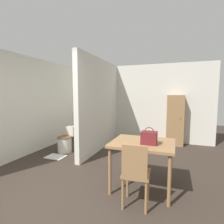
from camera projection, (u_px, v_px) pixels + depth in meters
name	position (u px, v px, depth m)	size (l,w,h in m)	color
ground_plane	(58.00, 210.00, 2.34)	(16.00, 16.00, 0.00)	#382D26
wall_back	(131.00, 103.00, 5.97)	(5.16, 0.12, 2.50)	silver
wall_left	(37.00, 105.00, 4.79)	(0.12, 4.96, 2.50)	silver
partition_wall	(100.00, 105.00, 4.90)	(0.12, 2.57, 2.50)	silver
dining_table	(143.00, 148.00, 2.83)	(0.99, 0.82, 0.78)	#997047
wooden_chair	(136.00, 173.00, 2.35)	(0.39, 0.39, 0.90)	#997047
toilet	(66.00, 141.00, 4.70)	(0.39, 0.54, 0.66)	silver
handbag	(149.00, 138.00, 2.68)	(0.24, 0.17, 0.27)	maroon
wooden_cabinet	(175.00, 120.00, 5.28)	(0.49, 0.40, 1.52)	#997047
bath_mat	(56.00, 157.00, 4.32)	(0.46, 0.35, 0.01)	silver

